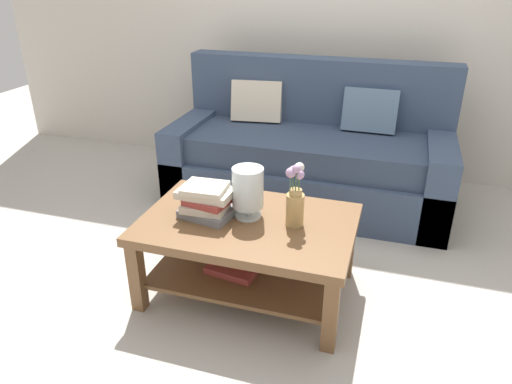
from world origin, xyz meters
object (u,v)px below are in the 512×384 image
couch (309,155)px  coffee_table (247,240)px  book_stack_main (207,201)px  flower_pitcher (295,199)px  glass_hurricane_vase (248,189)px

couch → coffee_table: 1.31m
coffee_table → book_stack_main: book_stack_main is taller
coffee_table → book_stack_main: (-0.22, -0.02, 0.22)m
book_stack_main → flower_pitcher: bearing=5.9°
glass_hurricane_vase → flower_pitcher: size_ratio=0.81×
couch → book_stack_main: bearing=-102.8°
flower_pitcher → glass_hurricane_vase: bearing=176.8°
couch → flower_pitcher: size_ratio=5.95×
coffee_table → glass_hurricane_vase: bearing=102.8°
coffee_table → couch: bearing=86.6°
coffee_table → flower_pitcher: (0.25, 0.03, 0.28)m
book_stack_main → flower_pitcher: size_ratio=0.88×
couch → flower_pitcher: 1.32m
flower_pitcher → couch: bearing=97.8°
coffee_table → flower_pitcher: bearing=6.8°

